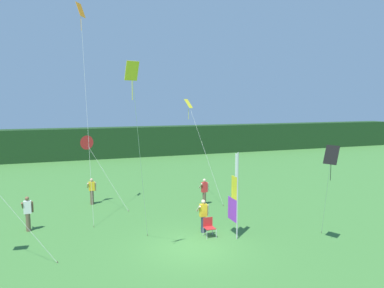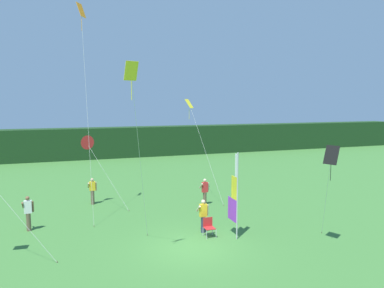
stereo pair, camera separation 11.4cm
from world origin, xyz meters
name	(u,v)px [view 1 (the left image)]	position (x,y,z in m)	size (l,w,h in m)	color
ground_plane	(191,248)	(0.00, 0.00, 0.00)	(120.00, 120.00, 0.00)	#3D7533
distant_treeline	(110,143)	(0.00, 28.24, 1.73)	(80.00, 2.40, 3.47)	#193819
banner_flag	(235,197)	(2.39, 0.60, 1.98)	(0.06, 1.03, 4.12)	#B7B7BC
person_near_banner	(203,215)	(1.22, 1.69, 0.88)	(0.55, 0.48, 1.66)	#2D334C
person_mid_field	(28,213)	(-6.95, 4.77, 0.95)	(0.55, 0.48, 1.77)	brown
person_far_left	(92,191)	(-3.56, 8.67, 0.89)	(0.55, 0.48, 1.67)	brown
person_far_right	(204,191)	(3.08, 6.26, 0.88)	(0.55, 0.48, 1.66)	brown
folding_chair	(209,226)	(1.28, 1.10, 0.51)	(0.51, 0.51, 0.89)	#BCBCC1
kite_yellow_diamond_0	(191,110)	(3.05, 8.78, 5.85)	(1.47, 3.72, 6.60)	brown
kite_yellow_diamond_2	(133,88)	(-2.62, -0.93, 6.96)	(1.52, 3.54, 7.91)	brown
kite_black_diamond_3	(331,159)	(5.73, -1.93, 3.99)	(1.26, 1.98, 4.57)	brown
kite_orange_diamond_4	(82,27)	(-3.97, 6.62, 10.45)	(0.54, 2.89, 11.78)	brown
kite_red_delta_5	(86,142)	(-3.84, 8.50, 3.96)	(2.66, 2.39, 4.40)	brown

